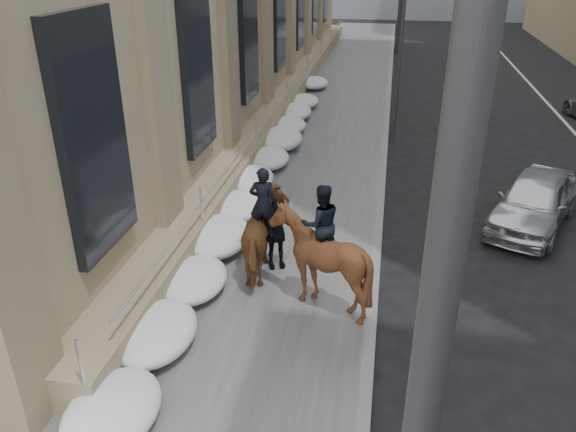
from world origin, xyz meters
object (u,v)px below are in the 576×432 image
object	(u,v)px
pedestrian	(275,234)
car_silver	(534,201)
mounted_horse_left	(266,234)
mounted_horse_right	(319,255)

from	to	relation	value
pedestrian	car_silver	xyz separation A→B (m)	(6.64, 3.65, -0.24)
pedestrian	car_silver	distance (m)	7.58
mounted_horse_left	car_silver	world-z (taller)	mounted_horse_left
mounted_horse_right	car_silver	size ratio (longest dim) A/B	0.62
mounted_horse_left	pedestrian	distance (m)	0.40
mounted_horse_left	pedestrian	size ratio (longest dim) A/B	1.50
pedestrian	car_silver	world-z (taller)	pedestrian
mounted_horse_right	pedestrian	distance (m)	1.87
mounted_horse_left	mounted_horse_right	world-z (taller)	mounted_horse_right
mounted_horse_left	car_silver	size ratio (longest dim) A/B	0.59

